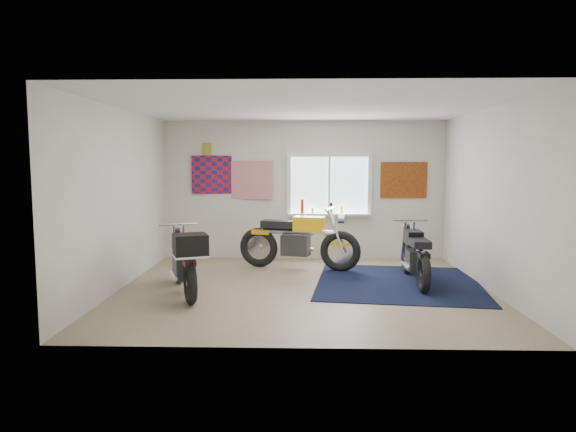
{
  "coord_description": "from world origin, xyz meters",
  "views": [
    {
      "loc": [
        -0.03,
        -7.58,
        1.9
      ],
      "look_at": [
        -0.25,
        0.4,
        1.06
      ],
      "focal_mm": 32.0,
      "sensor_mm": 36.0,
      "label": 1
    }
  ],
  "objects_px": {
    "navy_rug": "(398,283)",
    "yellow_triumph": "(298,242)",
    "black_chrome_bike": "(415,256)",
    "maroon_tourer": "(185,260)"
  },
  "relations": [
    {
      "from": "navy_rug",
      "to": "yellow_triumph",
      "type": "relative_size",
      "value": 1.19
    },
    {
      "from": "navy_rug",
      "to": "black_chrome_bike",
      "type": "xyz_separation_m",
      "value": [
        0.26,
        0.04,
        0.41
      ]
    },
    {
      "from": "yellow_triumph",
      "to": "navy_rug",
      "type": "bearing_deg",
      "value": -19.1
    },
    {
      "from": "yellow_triumph",
      "to": "black_chrome_bike",
      "type": "xyz_separation_m",
      "value": [
        1.85,
        -1.01,
        -0.07
      ]
    },
    {
      "from": "navy_rug",
      "to": "black_chrome_bike",
      "type": "bearing_deg",
      "value": 8.29
    },
    {
      "from": "black_chrome_bike",
      "to": "yellow_triumph",
      "type": "bearing_deg",
      "value": 62.22
    },
    {
      "from": "navy_rug",
      "to": "black_chrome_bike",
      "type": "height_order",
      "value": "black_chrome_bike"
    },
    {
      "from": "yellow_triumph",
      "to": "black_chrome_bike",
      "type": "bearing_deg",
      "value": -14.28
    },
    {
      "from": "navy_rug",
      "to": "maroon_tourer",
      "type": "bearing_deg",
      "value": -165.36
    },
    {
      "from": "yellow_triumph",
      "to": "black_chrome_bike",
      "type": "distance_m",
      "value": 2.11
    }
  ]
}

